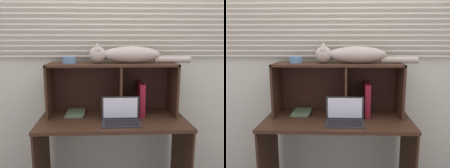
# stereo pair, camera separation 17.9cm
# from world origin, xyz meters

# --- Properties ---
(back_panel_with_blinds) EXTENTS (4.40, 0.08, 2.50)m
(back_panel_with_blinds) POSITION_xyz_m (0.00, 0.55, 1.26)
(back_panel_with_blinds) COLOR beige
(back_panel_with_blinds) RESTS_ON ground
(desk) EXTENTS (1.34, 0.62, 0.76)m
(desk) POSITION_xyz_m (0.00, 0.20, 0.61)
(desk) COLOR #372215
(desk) RESTS_ON ground
(hutch_shelf_unit) EXTENTS (1.20, 0.34, 0.50)m
(hutch_shelf_unit) POSITION_xyz_m (0.01, 0.36, 1.10)
(hutch_shelf_unit) COLOR #372215
(hutch_shelf_unit) RESTS_ON desk
(cat) EXTENTS (0.95, 0.17, 0.19)m
(cat) POSITION_xyz_m (0.13, 0.33, 1.34)
(cat) COLOR #B1A696
(cat) RESTS_ON hutch_shelf_unit
(laptop) EXTENTS (0.34, 0.21, 0.22)m
(laptop) POSITION_xyz_m (0.07, 0.09, 0.81)
(laptop) COLOR #272727
(laptop) RESTS_ON desk
(binder_upright) EXTENTS (0.05, 0.26, 0.31)m
(binder_upright) POSITION_xyz_m (0.28, 0.33, 0.92)
(binder_upright) COLOR maroon
(binder_upright) RESTS_ON desk
(book_stack) EXTENTS (0.18, 0.21, 0.03)m
(book_stack) POSITION_xyz_m (-0.35, 0.33, 0.78)
(book_stack) COLOR #52654B
(book_stack) RESTS_ON desk
(small_basket) EXTENTS (0.12, 0.12, 0.06)m
(small_basket) POSITION_xyz_m (-0.40, 0.33, 1.29)
(small_basket) COLOR #5682A8
(small_basket) RESTS_ON hutch_shelf_unit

